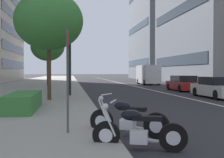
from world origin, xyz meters
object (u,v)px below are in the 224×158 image
parking_sign_by_curb (68,71)px  street_tree_mid_sidewalk (48,47)px  car_lead_in_lane (217,88)px  motorcycle_nearest_camera (138,132)px  delivery_van_ahead (148,74)px  street_tree_far_plaza (49,21)px  street_tree_near_plaza_corner (48,47)px  car_mid_block_traffic (183,84)px  street_lamp_with_banners (75,23)px  motorcycle_under_tarp (127,120)px

parking_sign_by_curb → street_tree_mid_sidewalk: size_ratio=0.44×
car_lead_in_lane → parking_sign_by_curb: (-10.73, 9.69, 1.10)m
motorcycle_nearest_camera → parking_sign_by_curb: size_ratio=0.76×
delivery_van_ahead → street_tree_far_plaza: street_tree_far_plaza is taller
parking_sign_by_curb → street_tree_near_plaza_corner: size_ratio=0.55×
delivery_van_ahead → street_tree_far_plaza: (-21.60, 11.49, 3.18)m
car_mid_block_traffic → street_tree_far_plaza: size_ratio=0.77×
street_tree_near_plaza_corner → street_tree_mid_sidewalk: (9.56, 0.80, 0.76)m
delivery_van_ahead → car_mid_block_traffic: bearing=178.9°
motorcycle_nearest_camera → street_lamp_with_banners: size_ratio=0.25×
street_lamp_with_banners → street_tree_far_plaza: (-2.90, 1.49, -0.37)m
motorcycle_under_tarp → street_tree_mid_sidewalk: size_ratio=0.32×
motorcycle_nearest_camera → car_mid_block_traffic: size_ratio=0.43×
car_lead_in_lane → parking_sign_by_curb: size_ratio=1.71×
motorcycle_nearest_camera → car_mid_block_traffic: car_mid_block_traffic is taller
motorcycle_under_tarp → motorcycle_nearest_camera: bearing=122.7°
motorcycle_nearest_camera → street_tree_mid_sidewalk: bearing=-63.4°
street_lamp_with_banners → street_tree_near_plaza_corner: street_lamp_with_banners is taller
motorcycle_nearest_camera → delivery_van_ahead: 33.46m
motorcycle_nearest_camera → street_tree_near_plaza_corner: (19.03, 3.30, 3.42)m
motorcycle_nearest_camera → car_mid_block_traffic: 20.91m
motorcycle_under_tarp → street_lamp_with_banners: street_lamp_with_banners is taller
motorcycle_nearest_camera → street_tree_far_plaza: 11.74m
parking_sign_by_curb → street_tree_far_plaza: street_tree_far_plaza is taller
street_tree_far_plaza → street_tree_mid_sidewalk: bearing=4.6°
car_mid_block_traffic → delivery_van_ahead: bearing=-0.2°
motorcycle_under_tarp → delivery_van_ahead: bearing=-71.8°
motorcycle_under_tarp → street_tree_far_plaza: 10.45m
parking_sign_by_curb → street_tree_near_plaza_corner: street_tree_near_plaza_corner is taller
motorcycle_under_tarp → street_lamp_with_banners: 12.98m
motorcycle_nearest_camera → car_lead_in_lane: 14.60m
motorcycle_under_tarp → car_lead_in_lane: car_lead_in_lane is taller
car_lead_in_lane → motorcycle_nearest_camera: bearing=145.9°
car_mid_block_traffic → motorcycle_under_tarp: bearing=155.3°
street_lamp_with_banners → street_tree_mid_sidewalk: street_lamp_with_banners is taller
delivery_van_ahead → parking_sign_by_curb: (-30.88, 10.37, 0.36)m
delivery_van_ahead → street_tree_far_plaza: bearing=152.1°
motorcycle_under_tarp → car_lead_in_lane: bearing=-93.2°
motorcycle_nearest_camera → street_tree_mid_sidewalk: 29.18m
street_tree_far_plaza → motorcycle_nearest_camera: bearing=-166.0°
street_tree_near_plaza_corner → street_tree_far_plaza: bearing=-175.6°
street_tree_far_plaza → car_lead_in_lane: bearing=-82.3°
car_lead_in_lane → delivery_van_ahead: 20.17m
motorcycle_under_tarp → street_tree_mid_sidewalk: (27.14, 4.13, 4.17)m
parking_sign_by_curb → street_tree_mid_sidewalk: street_tree_mid_sidewalk is taller
car_lead_in_lane → street_tree_mid_sidewalk: 20.91m
car_mid_block_traffic → motorcycle_nearest_camera: bearing=156.9°
car_mid_block_traffic → street_tree_near_plaza_corner: 12.26m
car_mid_block_traffic → street_tree_near_plaza_corner: size_ratio=0.97×
street_tree_far_plaza → street_tree_mid_sidewalk: 17.99m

